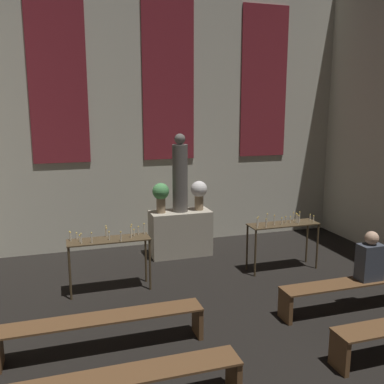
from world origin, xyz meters
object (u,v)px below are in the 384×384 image
flower_vase_left (161,194)px  flower_vase_right (199,192)px  person_seated (370,258)px  candle_rack_right (283,230)px  altar (180,233)px  pew_back_right (358,287)px  pew_back_left (105,325)px  statue (180,176)px  candle_rack_left (109,246)px

flower_vase_left → flower_vase_right: (0.80, 0.00, 0.00)m
person_seated → flower_vase_right: bearing=117.8°
flower_vase_left → candle_rack_right: size_ratio=0.45×
altar → person_seated: (2.06, -3.14, 0.32)m
altar → pew_back_right: 3.66m
pew_back_left → pew_back_right: 3.76m
statue → altar: bearing=90.0°
flower_vase_left → pew_back_left: bearing=-115.2°
statue → candle_rack_right: (1.60, -1.35, -0.90)m
altar → person_seated: size_ratio=1.64×
flower_vase_right → pew_back_left: size_ratio=0.24×
person_seated → pew_back_right: bearing=-180.0°
altar → flower_vase_left: (-0.40, 0.00, 0.84)m
flower_vase_left → candle_rack_right: 2.48m
candle_rack_right → pew_back_left: candle_rack_right is taller
statue → flower_vase_right: size_ratio=2.60×
candle_rack_left → pew_back_right: bearing=-27.3°
statue → pew_back_right: statue is taller
statue → person_seated: (2.06, -3.14, -0.88)m
flower_vase_right → candle_rack_left: bearing=-146.0°
statue → candle_rack_right: statue is taller
flower_vase_right → candle_rack_left: size_ratio=0.45×
flower_vase_right → pew_back_left: (-2.28, -3.14, -0.96)m
statue → candle_rack_left: (-1.60, -1.35, -0.90)m
flower_vase_left → candle_rack_right: bearing=-34.1°
flower_vase_left → flower_vase_right: 0.80m
pew_back_right → candle_rack_left: bearing=152.7°
pew_back_right → altar: bearing=120.8°
flower_vase_left → person_seated: (2.46, -3.14, -0.52)m
altar → pew_back_left: 3.66m
flower_vase_left → candle_rack_left: flower_vase_left is taller
flower_vase_right → pew_back_left: 4.00m
flower_vase_right → pew_back_right: 3.60m
flower_vase_right → candle_rack_right: size_ratio=0.45×
flower_vase_right → flower_vase_left: bearing=180.0°
flower_vase_left → flower_vase_right: size_ratio=1.00×
altar → candle_rack_left: (-1.60, -1.35, 0.30)m
flower_vase_right → pew_back_left: flower_vase_right is taller
flower_vase_right → candle_rack_right: 1.89m
flower_vase_left → flower_vase_right: same height
flower_vase_right → candle_rack_right: (1.20, -1.35, -0.54)m
statue → person_seated: bearing=-56.8°
candle_rack_left → pew_back_left: candle_rack_left is taller
flower_vase_left → pew_back_left: size_ratio=0.24×
pew_back_left → person_seated: person_seated is taller
statue → flower_vase_left: size_ratio=2.60×
flower_vase_right → altar: bearing=180.0°
altar → flower_vase_right: bearing=0.0°
person_seated → candle_rack_right: bearing=104.3°
statue → pew_back_right: (1.88, -3.14, -1.32)m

